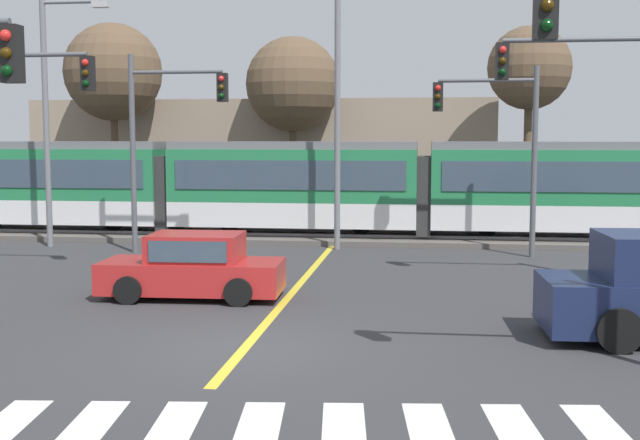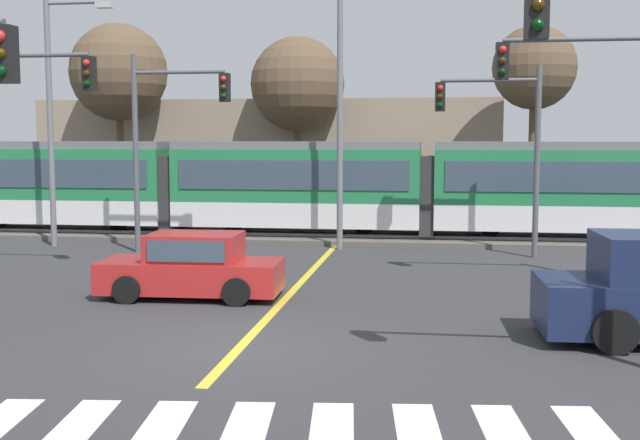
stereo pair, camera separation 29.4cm
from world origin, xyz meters
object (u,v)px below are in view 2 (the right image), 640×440
(sedan_crossing, at_px, (192,268))
(traffic_light_mid_right, at_px, (611,114))
(bare_tree_far_west, at_px, (119,73))
(traffic_light_far_left, at_px, (166,126))
(light_rail_tram, at_px, (298,184))
(street_lamp_west, at_px, (56,106))
(traffic_light_far_right, at_px, (502,133))
(bare_tree_west, at_px, (298,85))
(street_lamp_centre, at_px, (347,88))
(bare_tree_east, at_px, (534,69))

(sedan_crossing, xyz_separation_m, traffic_light_mid_right, (9.81, 2.47, 3.62))
(bare_tree_far_west, bearing_deg, traffic_light_far_left, -60.27)
(light_rail_tram, distance_m, street_lamp_west, 8.89)
(traffic_light_far_right, distance_m, bare_tree_west, 12.70)
(traffic_light_far_right, xyz_separation_m, traffic_light_far_left, (-10.66, -0.60, 0.22))
(traffic_light_mid_right, distance_m, street_lamp_west, 17.92)
(light_rail_tram, relative_size, traffic_light_far_left, 4.37)
(traffic_light_far_right, height_order, bare_tree_west, bare_tree_west)
(light_rail_tram, relative_size, street_lamp_centre, 2.96)
(street_lamp_west, bearing_deg, sedan_crossing, -48.15)
(bare_tree_far_west, relative_size, bare_tree_east, 1.07)
(sedan_crossing, relative_size, bare_tree_west, 0.52)
(traffic_light_far_left, relative_size, street_lamp_centre, 0.68)
(sedan_crossing, bearing_deg, bare_tree_west, 91.45)
(street_lamp_centre, distance_m, bare_tree_far_west, 13.57)
(traffic_light_far_right, relative_size, bare_tree_west, 0.73)
(traffic_light_far_left, distance_m, street_lamp_west, 4.39)
(sedan_crossing, distance_m, street_lamp_centre, 10.20)
(sedan_crossing, xyz_separation_m, bare_tree_far_west, (-8.36, 16.44, 5.92))
(bare_tree_east, bearing_deg, light_rail_tram, -154.33)
(traffic_light_mid_right, relative_size, bare_tree_east, 0.78)
(bare_tree_east, bearing_deg, traffic_light_mid_right, -88.64)
(sedan_crossing, distance_m, traffic_light_far_right, 11.29)
(bare_tree_west, relative_size, bare_tree_east, 0.99)
(street_lamp_west, xyz_separation_m, bare_tree_far_west, (-1.15, 8.39, 1.78))
(light_rail_tram, bearing_deg, bare_tree_far_west, 150.12)
(traffic_light_mid_right, height_order, bare_tree_west, bare_tree_west)
(traffic_light_mid_right, height_order, street_lamp_west, street_lamp_west)
(traffic_light_far_right, distance_m, street_lamp_west, 14.90)
(light_rail_tram, xyz_separation_m, traffic_light_mid_right, (9.23, -8.83, 2.27))
(street_lamp_west, xyz_separation_m, bare_tree_west, (6.78, 9.15, 1.24))
(sedan_crossing, bearing_deg, traffic_light_far_right, 44.99)
(street_lamp_west, distance_m, bare_tree_far_west, 8.65)
(traffic_light_mid_right, height_order, bare_tree_east, bare_tree_east)
(street_lamp_west, relative_size, bare_tree_far_west, 0.96)
(sedan_crossing, xyz_separation_m, street_lamp_centre, (2.69, 8.66, 4.68))
(sedan_crossing, bearing_deg, street_lamp_centre, 72.75)
(bare_tree_west, bearing_deg, traffic_light_far_right, -49.73)
(light_rail_tram, height_order, street_lamp_centre, street_lamp_centre)
(traffic_light_far_left, distance_m, bare_tree_west, 10.65)
(sedan_crossing, distance_m, bare_tree_far_west, 19.37)
(traffic_light_far_right, xyz_separation_m, bare_tree_far_west, (-16.02, 8.79, 2.71))
(street_lamp_centre, xyz_separation_m, bare_tree_east, (6.81, 6.93, 1.13))
(sedan_crossing, relative_size, traffic_light_mid_right, 0.66)
(street_lamp_west, height_order, bare_tree_east, street_lamp_west)
(light_rail_tram, relative_size, traffic_light_mid_right, 4.36)
(bare_tree_far_west, relative_size, bare_tree_west, 1.08)
(sedan_crossing, distance_m, traffic_light_mid_right, 10.74)
(street_lamp_west, height_order, bare_tree_far_west, bare_tree_far_west)
(street_lamp_centre, xyz_separation_m, bare_tree_far_west, (-11.05, 7.78, 1.24))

